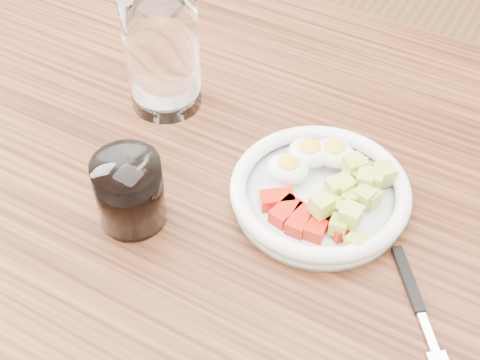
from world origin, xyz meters
The scene contains 5 objects.
dining_table centered at (0.00, 0.00, 0.67)m, with size 1.50×0.90×0.77m.
bowl centered at (0.07, 0.05, 0.79)m, with size 0.21×0.21×0.05m.
fork centered at (0.22, -0.03, 0.77)m, with size 0.12×0.14×0.01m.
water_glass centered at (-0.18, 0.11, 0.85)m, with size 0.10×0.10×0.17m, color white.
coffee_glass centered at (-0.10, -0.08, 0.81)m, with size 0.08×0.08×0.09m.
Camera 1 is at (0.25, -0.45, 1.36)m, focal length 50.00 mm.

